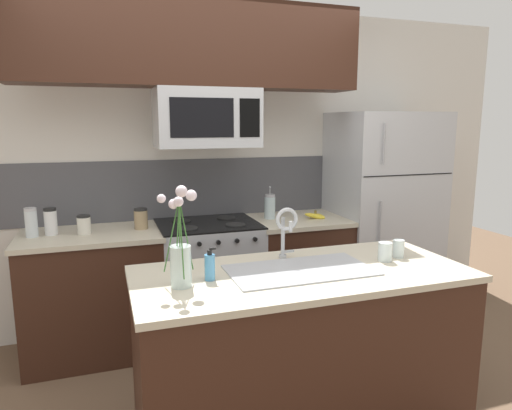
# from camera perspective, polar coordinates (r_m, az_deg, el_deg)

# --- Properties ---
(ground_plane) EXTENTS (10.00, 10.00, 0.00)m
(ground_plane) POSITION_cam_1_polar(r_m,az_deg,el_deg) (3.07, -1.63, -22.94)
(ground_plane) COLOR brown
(rear_partition) EXTENTS (5.20, 0.10, 2.60)m
(rear_partition) POSITION_cam_1_polar(r_m,az_deg,el_deg) (3.90, -3.05, 4.62)
(rear_partition) COLOR silver
(rear_partition) RESTS_ON ground
(splash_band) EXTENTS (3.40, 0.01, 0.48)m
(splash_band) POSITION_cam_1_polar(r_m,az_deg,el_deg) (3.80, -7.17, 2.11)
(splash_band) COLOR #4C4C51
(splash_band) RESTS_ON rear_partition
(back_counter_left) EXTENTS (0.98, 0.65, 0.91)m
(back_counter_left) POSITION_cam_1_polar(r_m,az_deg,el_deg) (3.58, -19.56, -10.39)
(back_counter_left) COLOR #381E14
(back_counter_left) RESTS_ON ground
(back_counter_right) EXTENTS (0.78, 0.65, 0.91)m
(back_counter_right) POSITION_cam_1_polar(r_m,az_deg,el_deg) (3.88, 5.15, -8.21)
(back_counter_right) COLOR #381E14
(back_counter_right) RESTS_ON ground
(stove_range) EXTENTS (0.76, 0.64, 0.93)m
(stove_range) POSITION_cam_1_polar(r_m,az_deg,el_deg) (3.65, -5.88, -9.32)
(stove_range) COLOR #B7BABF
(stove_range) RESTS_ON ground
(microwave) EXTENTS (0.74, 0.40, 0.42)m
(microwave) POSITION_cam_1_polar(r_m,az_deg,el_deg) (3.42, -6.19, 10.75)
(microwave) COLOR #B7BABF
(upper_cabinet_band) EXTENTS (2.46, 0.34, 0.60)m
(upper_cabinet_band) POSITION_cam_1_polar(r_m,az_deg,el_deg) (3.42, -7.98, 19.33)
(upper_cabinet_band) COLOR #381E14
(refrigerator) EXTENTS (0.86, 0.74, 1.77)m
(refrigerator) POSITION_cam_1_polar(r_m,az_deg,el_deg) (4.17, 15.32, -1.15)
(refrigerator) COLOR #B7BABF
(refrigerator) RESTS_ON ground
(storage_jar_tall) EXTENTS (0.08, 0.08, 0.20)m
(storage_jar_tall) POSITION_cam_1_polar(r_m,az_deg,el_deg) (3.47, -26.28, -1.98)
(storage_jar_tall) COLOR silver
(storage_jar_tall) RESTS_ON back_counter_left
(storage_jar_medium) EXTENTS (0.09, 0.09, 0.19)m
(storage_jar_medium) POSITION_cam_1_polar(r_m,az_deg,el_deg) (3.48, -24.28, -1.89)
(storage_jar_medium) COLOR silver
(storage_jar_medium) RESTS_ON back_counter_left
(storage_jar_short) EXTENTS (0.09, 0.09, 0.13)m
(storage_jar_short) POSITION_cam_1_polar(r_m,az_deg,el_deg) (3.42, -20.71, -2.32)
(storage_jar_short) COLOR silver
(storage_jar_short) RESTS_ON back_counter_left
(storage_jar_squat) EXTENTS (0.10, 0.10, 0.15)m
(storage_jar_squat) POSITION_cam_1_polar(r_m,az_deg,el_deg) (3.46, -14.20, -1.66)
(storage_jar_squat) COLOR #997F5B
(storage_jar_squat) RESTS_ON back_counter_left
(banana_bunch) EXTENTS (0.19, 0.12, 0.08)m
(banana_bunch) POSITION_cam_1_polar(r_m,az_deg,el_deg) (3.76, 7.44, -1.35)
(banana_bunch) COLOR yellow
(banana_bunch) RESTS_ON back_counter_right
(french_press) EXTENTS (0.09, 0.09, 0.27)m
(french_press) POSITION_cam_1_polar(r_m,az_deg,el_deg) (3.71, 1.74, -0.19)
(french_press) COLOR silver
(french_press) RESTS_ON back_counter_right
(island_counter) EXTENTS (1.78, 0.78, 0.91)m
(island_counter) POSITION_cam_1_polar(r_m,az_deg,el_deg) (2.63, 5.63, -17.59)
(island_counter) COLOR #381E14
(island_counter) RESTS_ON ground
(kitchen_sink) EXTENTS (0.76, 0.41, 0.16)m
(kitchen_sink) POSITION_cam_1_polar(r_m,az_deg,el_deg) (2.47, 5.52, -9.70)
(kitchen_sink) COLOR #ADAFB5
(kitchen_sink) RESTS_ON island_counter
(sink_faucet) EXTENTS (0.14, 0.14, 0.31)m
(sink_faucet) POSITION_cam_1_polar(r_m,az_deg,el_deg) (2.57, 3.76, -2.64)
(sink_faucet) COLOR #B7BABF
(sink_faucet) RESTS_ON island_counter
(dish_soap_bottle) EXTENTS (0.06, 0.05, 0.16)m
(dish_soap_bottle) POSITION_cam_1_polar(r_m,az_deg,el_deg) (2.29, -5.80, -7.68)
(dish_soap_bottle) COLOR #4C93C6
(dish_soap_bottle) RESTS_ON island_counter
(drinking_glass) EXTENTS (0.08, 0.08, 0.11)m
(drinking_glass) POSITION_cam_1_polar(r_m,az_deg,el_deg) (2.69, 15.83, -5.64)
(drinking_glass) COLOR silver
(drinking_glass) RESTS_ON island_counter
(spare_glass) EXTENTS (0.06, 0.06, 0.10)m
(spare_glass) POSITION_cam_1_polar(r_m,az_deg,el_deg) (2.78, 17.38, -5.22)
(spare_glass) COLOR silver
(spare_glass) RESTS_ON island_counter
(flower_vase) EXTENTS (0.19, 0.19, 0.50)m
(flower_vase) POSITION_cam_1_polar(r_m,az_deg,el_deg) (2.19, -9.40, -6.25)
(flower_vase) COLOR silver
(flower_vase) RESTS_ON island_counter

